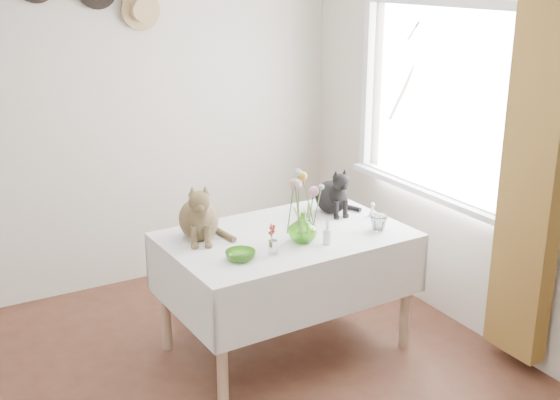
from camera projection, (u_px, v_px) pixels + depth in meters
room at (219, 221)px, 3.16m from camera, size 4.08×4.58×2.58m
window at (434, 115)px, 4.69m from camera, size 0.12×1.52×1.32m
curtain at (532, 187)px, 3.98m from camera, size 0.12×0.38×2.10m
dining_table at (286, 263)px, 4.35m from camera, size 1.50×0.99×0.79m
tabby_cat at (198, 209)px, 4.16m from camera, size 0.34×0.38×0.37m
black_cat at (331, 189)px, 4.62m from camera, size 0.24×0.29×0.33m
flower_vase at (303, 227)px, 4.14m from camera, size 0.18×0.18×0.18m
green_bowl at (241, 256)px, 3.90m from camera, size 0.20×0.20×0.05m
drinking_glass at (379, 223)px, 4.33m from camera, size 0.12×0.12×0.10m
candlestick at (327, 235)px, 4.12m from camera, size 0.04×0.04×0.16m
berry_jar at (273, 239)px, 3.96m from camera, size 0.05×0.05×0.20m
porcelain_figurine at (372, 210)px, 4.57m from camera, size 0.05×0.05×0.10m
flower_bouquet at (302, 187)px, 4.07m from camera, size 0.17×0.13×0.39m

